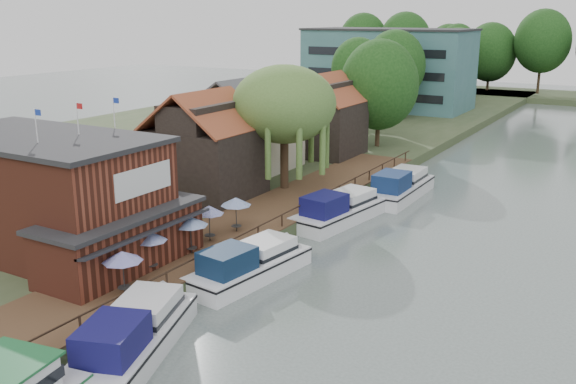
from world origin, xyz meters
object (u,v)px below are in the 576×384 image
Objects in this scene: willow at (284,128)px; umbrella_0 at (123,273)px; pub at (65,197)px; cruiser_2 at (340,206)px; cottage_a at (204,144)px; cottage_c at (325,115)px; umbrella_2 at (191,235)px; umbrella_3 at (209,223)px; umbrella_4 at (236,214)px; hotel_block at (388,68)px; cruiser_1 at (250,260)px; umbrella_1 at (151,251)px; cottage_b at (244,123)px; cruiser_0 at (133,329)px; cruiser_3 at (400,183)px.

willow is 4.39× the size of umbrella_0.
pub is 1.91× the size of cruiser_2.
cottage_a reaches higher than umbrella_0.
umbrella_0 is (3.83, -22.76, -3.93)m from willow.
cottage_c is 0.82× the size of willow.
umbrella_2 and umbrella_3 have the same top height.
umbrella_2 is (3.11, -16.33, -3.93)m from willow.
cruiser_2 is (3.68, 8.34, -1.01)m from umbrella_4.
hotel_block reaches higher than cruiser_1.
cottage_b is at bearing 112.90° from umbrella_1.
pub reaches higher than cruiser_1.
umbrella_2 is at bearing -63.55° from cottage_b.
umbrella_2 is at bearing -56.11° from cottage_a.
hotel_block is at bearing 84.17° from cruiser_0.
hotel_block reaches higher than umbrella_4.
willow is 23.42m from umbrella_0.
umbrella_3 is 0.22× the size of cruiser_0.
cruiser_1 is at bearing 22.59° from pub.
willow is at bearing -77.29° from hotel_block.
hotel_block is 10.69× the size of umbrella_1.
cruiser_1 is (6.96, -15.65, -4.99)m from willow.
umbrella_2 is (-0.72, 6.44, 0.00)m from umbrella_0.
umbrella_3 is 2.47m from umbrella_4.
umbrella_3 is at bearing -99.16° from umbrella_4.
umbrella_4 is 0.22× the size of cruiser_3.
cruiser_3 is at bearing 34.27° from willow.
cruiser_0 is at bearing -73.56° from umbrella_4.
cruiser_1 is at bearing 44.72° from umbrella_1.
pub is 1.92× the size of willow.
umbrella_4 is at bearing -40.42° from cottage_a.
cottage_c is 3.58× the size of umbrella_2.
cottage_b reaches higher than pub.
cruiser_2 is at bearing 81.58° from umbrella_0.
cruiser_1 is at bearing -66.03° from willow.
cottage_b is (4.00, -46.00, -1.90)m from hotel_block.
umbrella_1 is (6.41, 0.35, -2.36)m from pub.
cottage_b is at bearing -178.12° from cruiser_3.
umbrella_2 is 13.76m from cruiser_2.
umbrella_1 is 25.85m from cruiser_3.
hotel_block is 69.41m from cruiser_1.
umbrella_2 is 0.24× the size of cruiser_1.
hotel_block is 49.83m from cruiser_3.
cruiser_1 is (4.29, -1.78, -1.07)m from umbrella_3.
umbrella_2 is 10.40m from cruiser_0.
umbrella_0 reaches higher than cruiser_1.
cottage_c is at bearing 144.14° from cruiser_3.
umbrella_3 is 0.23× the size of cruiser_2.
umbrella_2 is (6.61, 3.67, -2.36)m from pub.
cottage_b is at bearing 116.45° from umbrella_2.
cottage_a is 3.62× the size of umbrella_3.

